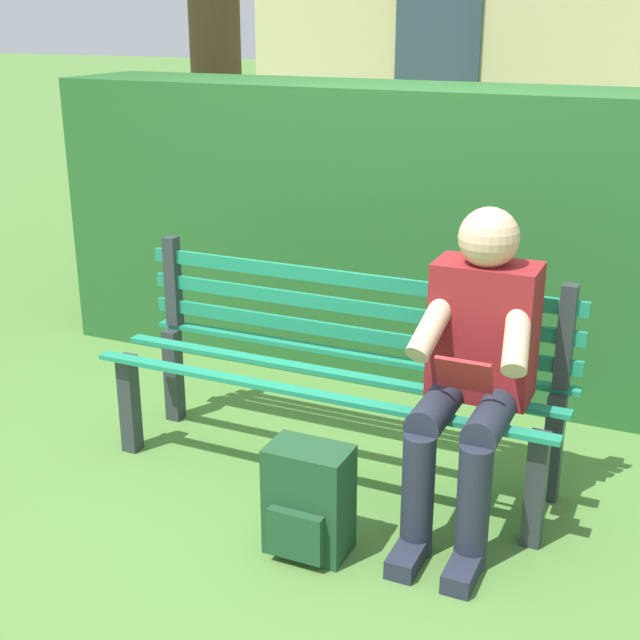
# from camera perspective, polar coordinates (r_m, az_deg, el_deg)

# --- Properties ---
(ground) EXTENTS (60.00, 60.00, 0.00)m
(ground) POSITION_cam_1_polar(r_m,az_deg,el_deg) (3.75, 0.64, -9.95)
(ground) COLOR #517F38
(park_bench) EXTENTS (1.93, 0.51, 0.89)m
(park_bench) POSITION_cam_1_polar(r_m,az_deg,el_deg) (3.62, 1.19, -2.94)
(park_bench) COLOR #2D3338
(park_bench) RESTS_ON ground
(person_seated) EXTENTS (0.44, 0.73, 1.20)m
(person_seated) POSITION_cam_1_polar(r_m,az_deg,el_deg) (3.21, 10.05, -2.86)
(person_seated) COLOR maroon
(person_seated) RESTS_ON ground
(hedge_backdrop) EXTENTS (4.70, 0.72, 1.58)m
(hedge_backdrop) POSITION_cam_1_polar(r_m,az_deg,el_deg) (4.47, 11.15, 5.46)
(hedge_backdrop) COLOR #265B28
(hedge_backdrop) RESTS_ON ground
(backpack) EXTENTS (0.29, 0.26, 0.41)m
(backpack) POSITION_cam_1_polar(r_m,az_deg,el_deg) (3.17, -0.76, -11.78)
(backpack) COLOR #1E4728
(backpack) RESTS_ON ground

